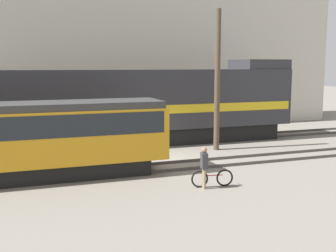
# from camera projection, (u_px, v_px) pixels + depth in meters

# --- Properties ---
(ground_plane) EXTENTS (120.00, 120.00, 0.00)m
(ground_plane) POSITION_uv_depth(u_px,v_px,m) (160.00, 159.00, 21.17)
(ground_plane) COLOR slate
(track_near) EXTENTS (60.00, 1.50, 0.14)m
(track_near) POSITION_uv_depth(u_px,v_px,m) (173.00, 166.00, 19.49)
(track_near) COLOR #47423D
(track_near) RESTS_ON ground
(track_far) EXTENTS (60.00, 1.51, 0.14)m
(track_far) POSITION_uv_depth(u_px,v_px,m) (137.00, 143.00, 25.14)
(track_far) COLOR #47423D
(track_far) RESTS_ON ground
(building_backdrop) EXTENTS (36.74, 6.00, 11.17)m
(building_backdrop) POSITION_uv_depth(u_px,v_px,m) (106.00, 54.00, 32.49)
(building_backdrop) COLOR beige
(building_backdrop) RESTS_ON ground
(freight_locomotive) EXTENTS (19.19, 3.04, 5.05)m
(freight_locomotive) POSITION_uv_depth(u_px,v_px,m) (141.00, 105.00, 24.91)
(freight_locomotive) COLOR black
(freight_locomotive) RESTS_ON ground
(streetcar) EXTENTS (12.18, 2.54, 3.19)m
(streetcar) POSITION_uv_depth(u_px,v_px,m) (17.00, 137.00, 16.98)
(streetcar) COLOR black
(streetcar) RESTS_ON ground
(bicycle) EXTENTS (1.67, 0.48, 0.74)m
(bicycle) POSITION_uv_depth(u_px,v_px,m) (212.00, 178.00, 16.34)
(bicycle) COLOR black
(bicycle) RESTS_ON ground
(person) EXTENTS (0.28, 0.39, 1.61)m
(person) POSITION_uv_depth(u_px,v_px,m) (204.00, 164.00, 16.04)
(person) COLOR #8C7A5B
(person) RESTS_ON ground
(utility_pole_right) EXTENTS (0.31, 0.31, 7.70)m
(utility_pole_right) POSITION_uv_depth(u_px,v_px,m) (217.00, 81.00, 23.03)
(utility_pole_right) COLOR #4C3D2D
(utility_pole_right) RESTS_ON ground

